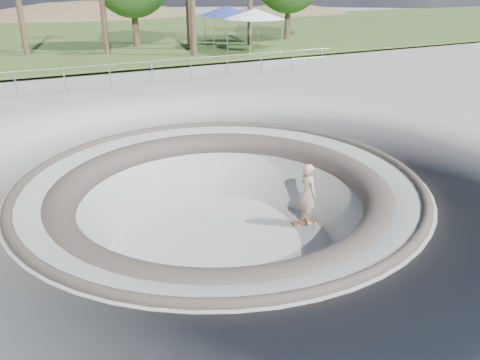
{
  "coord_description": "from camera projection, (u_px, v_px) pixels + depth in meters",
  "views": [
    {
      "loc": [
        -4.59,
        -10.01,
        4.7
      ],
      "look_at": [
        0.55,
        -0.02,
        -0.1
      ],
      "focal_mm": 35.0,
      "sensor_mm": 36.0,
      "label": 1
    }
  ],
  "objects": [
    {
      "name": "canopy_blue",
      "position": [
        227.0,
        11.0,
        32.7
      ],
      "size": [
        5.49,
        5.49,
        2.81
      ],
      "color": "#969A9E",
      "rests_on": "ground"
    },
    {
      "name": "skate_bowl",
      "position": [
        222.0,
        242.0,
        12.68
      ],
      "size": [
        14.0,
        14.0,
        4.1
      ],
      "color": "#989893",
      "rests_on": "ground"
    },
    {
      "name": "grass_strip",
      "position": [
        51.0,
        38.0,
        39.68
      ],
      "size": [
        180.0,
        36.0,
        0.12
      ],
      "color": "#3E5723",
      "rests_on": "ground"
    },
    {
      "name": "skateboard",
      "position": [
        306.0,
        222.0,
        13.74
      ],
      "size": [
        0.87,
        0.37,
        0.09
      ],
      "color": "olive",
      "rests_on": "ground"
    },
    {
      "name": "distant_hills",
      "position": [
        68.0,
        75.0,
        63.06
      ],
      "size": [
        103.2,
        45.0,
        28.6
      ],
      "color": "brown",
      "rests_on": "ground"
    },
    {
      "name": "canopy_white",
      "position": [
        255.0,
        14.0,
        30.2
      ],
      "size": [
        5.43,
        5.43,
        2.77
      ],
      "color": "#969A9E",
      "rests_on": "ground"
    },
    {
      "name": "ground",
      "position": [
        221.0,
        180.0,
        11.96
      ],
      "size": [
        180.0,
        180.0,
        0.0
      ],
      "primitive_type": "plane",
      "color": "#989893",
      "rests_on": "ground"
    },
    {
      "name": "safety_railing",
      "position": [
        110.0,
        75.0,
        21.5
      ],
      "size": [
        25.0,
        0.06,
        1.03
      ],
      "color": "#969A9E",
      "rests_on": "ground"
    },
    {
      "name": "skater",
      "position": [
        308.0,
        193.0,
        13.38
      ],
      "size": [
        0.44,
        0.66,
        1.8
      ],
      "primitive_type": "imported",
      "rotation": [
        0.0,
        0.0,
        1.56
      ],
      "color": "#D5AF8A",
      "rests_on": "skateboard"
    }
  ]
}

